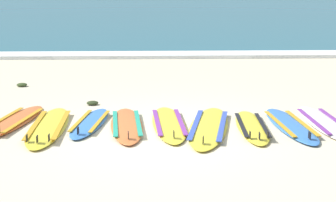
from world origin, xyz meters
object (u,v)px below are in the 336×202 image
(surfboard_2, at_px, (90,123))
(surfboard_7, at_px, (291,125))
(surfboard_3, at_px, (127,125))
(surfboard_6, at_px, (252,127))
(surfboard_1, at_px, (48,126))
(surfboard_0, at_px, (13,122))
(surfboard_4, at_px, (169,124))
(surfboard_8, at_px, (324,123))
(surfboard_5, at_px, (209,127))

(surfboard_2, height_order, surfboard_7, same)
(surfboard_7, bearing_deg, surfboard_3, 178.05)
(surfboard_6, bearing_deg, surfboard_1, 178.16)
(surfboard_1, distance_m, surfboard_7, 4.20)
(surfboard_7, bearing_deg, surfboard_0, 175.81)
(surfboard_2, bearing_deg, surfboard_6, -6.52)
(surfboard_3, relative_size, surfboard_7, 1.00)
(surfboard_4, height_order, surfboard_6, same)
(surfboard_1, xyz_separation_m, surfboard_8, (4.84, 0.09, -0.00))
(surfboard_3, distance_m, surfboard_5, 1.43)
(surfboard_6, bearing_deg, surfboard_0, 174.11)
(surfboard_5, bearing_deg, surfboard_8, 5.21)
(surfboard_7, bearing_deg, surfboard_1, 179.49)
(surfboard_2, relative_size, surfboard_4, 0.86)
(surfboard_0, xyz_separation_m, surfboard_7, (4.90, -0.36, -0.00))
(surfboard_3, bearing_deg, surfboard_2, 167.14)
(surfboard_3, bearing_deg, surfboard_1, -177.46)
(surfboard_2, bearing_deg, surfboard_5, -8.41)
(surfboard_1, height_order, surfboard_7, same)
(surfboard_2, height_order, surfboard_6, same)
(surfboard_1, distance_m, surfboard_8, 4.84)
(surfboard_0, relative_size, surfboard_4, 1.00)
(surfboard_0, xyz_separation_m, surfboard_2, (1.39, -0.11, -0.00))
(surfboard_1, distance_m, surfboard_2, 0.72)
(surfboard_6, bearing_deg, surfboard_4, 171.32)
(surfboard_1, distance_m, surfboard_6, 3.51)
(surfboard_1, height_order, surfboard_4, same)
(surfboard_4, bearing_deg, surfboard_6, -8.68)
(surfboard_0, height_order, surfboard_5, same)
(surfboard_5, relative_size, surfboard_6, 1.29)
(surfboard_1, xyz_separation_m, surfboard_3, (1.35, 0.06, -0.00))
(surfboard_3, height_order, surfboard_7, same)
(surfboard_2, distance_m, surfboard_4, 1.40)
(surfboard_1, bearing_deg, surfboard_2, 16.87)
(surfboard_0, distance_m, surfboard_2, 1.39)
(surfboard_3, bearing_deg, surfboard_5, -6.32)
(surfboard_1, bearing_deg, surfboard_7, -0.51)
(surfboard_0, relative_size, surfboard_8, 1.01)
(surfboard_0, relative_size, surfboard_3, 1.02)
(surfboard_8, bearing_deg, surfboard_1, -178.91)
(surfboard_5, height_order, surfboard_7, same)
(surfboard_5, bearing_deg, surfboard_2, 171.59)
(surfboard_3, relative_size, surfboard_8, 0.99)
(surfboard_3, distance_m, surfboard_7, 2.86)
(surfboard_5, relative_size, surfboard_7, 1.17)
(surfboard_1, xyz_separation_m, surfboard_7, (4.20, -0.04, -0.00))
(surfboard_4, relative_size, surfboard_8, 1.01)
(surfboard_0, height_order, surfboard_8, same)
(surfboard_0, distance_m, surfboard_7, 4.91)
(surfboard_6, bearing_deg, surfboard_3, 175.44)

